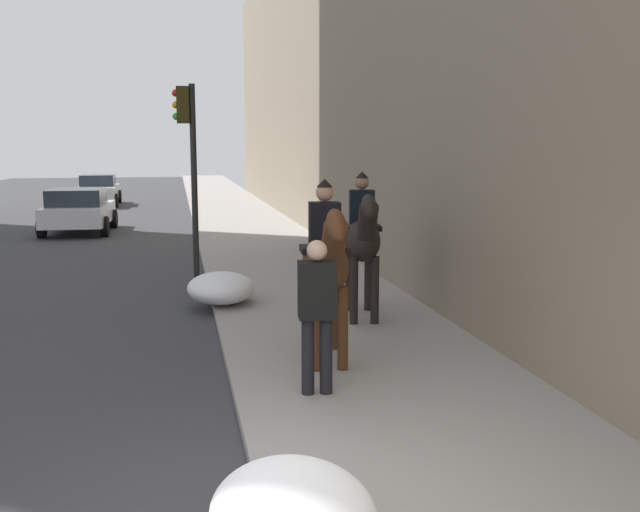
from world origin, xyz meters
TOP-DOWN VIEW (x-y plane):
  - sidewalk_slab at (0.00, -1.77)m, footprint 120.00×3.55m
  - mounted_horse_near at (3.60, -1.24)m, footprint 2.15×0.68m
  - mounted_horse_far at (5.70, -2.26)m, footprint 2.15×0.79m
  - pedestrian_greeting at (2.45, -0.90)m, footprint 0.29×0.42m
  - car_mid_lane at (19.02, 3.66)m, footprint 3.88×2.18m
  - car_far_lane at (29.92, 4.16)m, footprint 4.18×1.96m
  - traffic_light_near_curb at (9.31, 0.29)m, footprint 0.20×0.44m
  - snow_pile_near at (-0.48, -0.15)m, footprint 1.46×1.12m
  - snow_pile_far at (7.24, -0.15)m, footprint 1.50×1.16m

SIDE VIEW (x-z plane):
  - sidewalk_slab at x=0.00m, z-range 0.00..0.12m
  - snow_pile_near at x=-0.48m, z-range 0.12..0.63m
  - snow_pile_far at x=7.24m, z-range 0.12..0.64m
  - car_far_lane at x=29.92m, z-range 0.02..1.46m
  - car_mid_lane at x=19.02m, z-range 0.04..1.48m
  - pedestrian_greeting at x=2.45m, z-range 0.25..1.95m
  - mounted_horse_near at x=3.60m, z-range 0.25..2.53m
  - mounted_horse_far at x=5.70m, z-range 0.25..2.55m
  - traffic_light_near_curb at x=9.31m, z-range 0.67..4.65m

